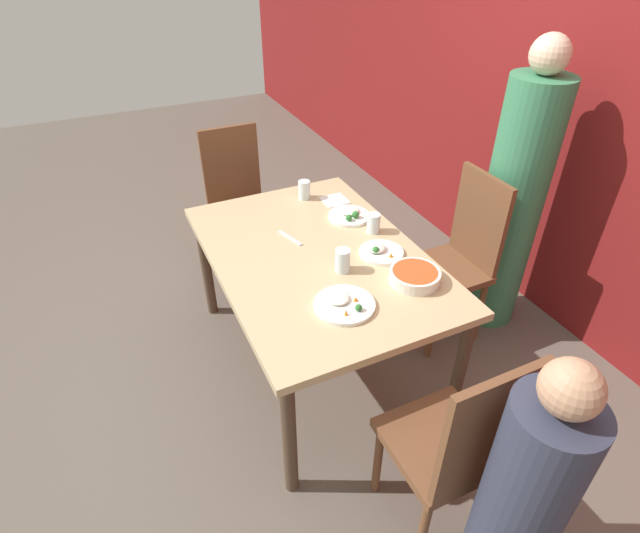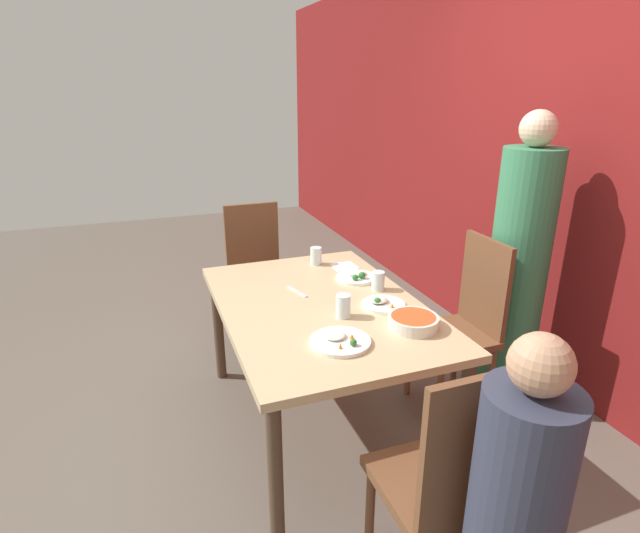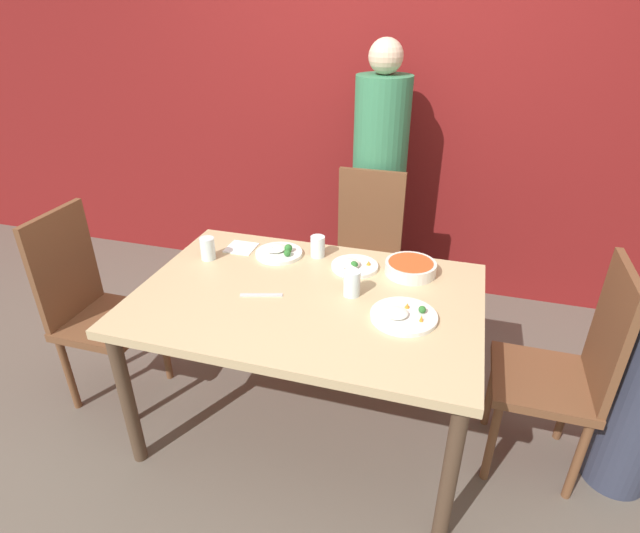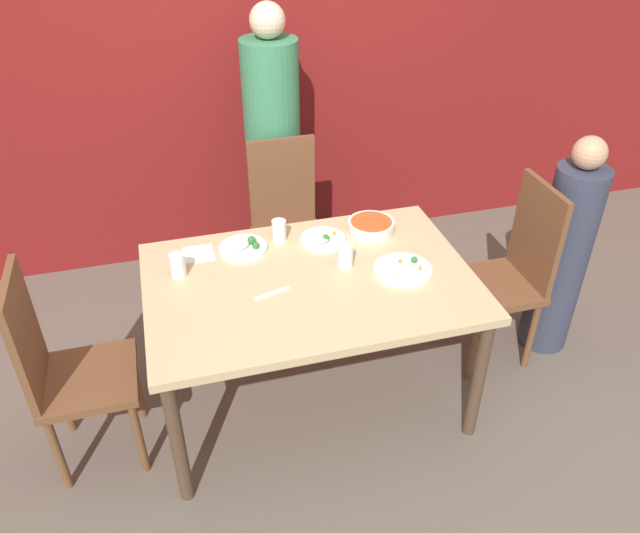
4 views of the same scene
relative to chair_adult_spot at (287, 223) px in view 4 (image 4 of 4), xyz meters
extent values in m
plane|color=#60564C|center=(-0.08, -0.84, -0.53)|extent=(10.00, 10.00, 0.00)
cube|color=maroon|center=(-0.08, 0.69, 0.82)|extent=(10.00, 0.06, 2.70)
cube|color=tan|center=(-0.08, -0.84, 0.18)|extent=(1.45, 0.98, 0.04)
cylinder|color=#4C3828|center=(-0.75, -1.27, -0.18)|extent=(0.06, 0.06, 0.69)
cylinder|color=#4C3828|center=(0.58, -1.27, -0.18)|extent=(0.06, 0.06, 0.69)
cylinder|color=#4C3828|center=(-0.75, -0.41, -0.18)|extent=(0.06, 0.06, 0.69)
cylinder|color=#4C3828|center=(0.58, -0.41, -0.18)|extent=(0.06, 0.06, 0.69)
cube|color=brown|center=(0.00, -0.08, -0.08)|extent=(0.40, 0.40, 0.04)
cube|color=brown|center=(0.00, 0.11, 0.20)|extent=(0.38, 0.03, 0.53)
cylinder|color=brown|center=(-0.17, -0.24, -0.32)|extent=(0.04, 0.04, 0.42)
cylinder|color=brown|center=(0.16, -0.24, -0.32)|extent=(0.04, 0.04, 0.42)
cylinder|color=brown|center=(-0.17, 0.09, -0.32)|extent=(0.04, 0.04, 0.42)
cylinder|color=brown|center=(0.16, 0.09, -0.32)|extent=(0.04, 0.04, 0.42)
cube|color=brown|center=(0.91, -0.77, -0.08)|extent=(0.40, 0.40, 0.04)
cube|color=brown|center=(1.10, -0.77, 0.20)|extent=(0.03, 0.38, 0.53)
cylinder|color=brown|center=(0.75, -0.60, -0.32)|extent=(0.04, 0.04, 0.42)
cylinder|color=brown|center=(0.75, -0.93, -0.32)|extent=(0.04, 0.04, 0.42)
cylinder|color=brown|center=(1.08, -0.60, -0.32)|extent=(0.04, 0.04, 0.42)
cylinder|color=brown|center=(1.08, -0.93, -0.32)|extent=(0.04, 0.04, 0.42)
cube|color=brown|center=(-1.08, -0.91, -0.08)|extent=(0.40, 0.40, 0.04)
cube|color=brown|center=(-1.26, -0.91, 0.20)|extent=(0.03, 0.38, 0.53)
cylinder|color=brown|center=(-0.91, -1.08, -0.32)|extent=(0.04, 0.04, 0.42)
cylinder|color=brown|center=(-0.91, -0.75, -0.32)|extent=(0.04, 0.04, 0.42)
cylinder|color=brown|center=(-1.24, -1.08, -0.32)|extent=(0.04, 0.04, 0.42)
cylinder|color=brown|center=(-1.24, -0.75, -0.32)|extent=(0.04, 0.04, 0.42)
cylinder|color=#387F56|center=(0.00, 0.32, 0.21)|extent=(0.32, 0.32, 1.47)
sphere|color=beige|center=(0.00, 0.32, 1.04)|extent=(0.19, 0.19, 0.19)
cylinder|color=#33384C|center=(1.28, -0.77, 0.00)|extent=(0.26, 0.26, 1.06)
sphere|color=tan|center=(1.28, -0.77, 0.61)|extent=(0.16, 0.16, 0.16)
cylinder|color=silver|center=(0.31, -0.53, 0.23)|extent=(0.23, 0.23, 0.06)
cylinder|color=#BC5123|center=(0.31, -0.53, 0.26)|extent=(0.20, 0.20, 0.01)
cylinder|color=white|center=(0.06, -0.55, 0.21)|extent=(0.22, 0.22, 0.02)
ellipsoid|color=white|center=(0.04, -0.57, 0.23)|extent=(0.09, 0.09, 0.03)
sphere|color=#2D702D|center=(0.06, -0.59, 0.24)|extent=(0.04, 0.04, 0.04)
cone|color=orange|center=(0.12, -0.53, 0.23)|extent=(0.02, 0.02, 0.02)
cylinder|color=white|center=(0.33, -0.90, 0.21)|extent=(0.26, 0.26, 0.02)
ellipsoid|color=white|center=(0.31, -0.91, 0.23)|extent=(0.10, 0.10, 0.02)
sphere|color=#2D702D|center=(0.40, -0.87, 0.24)|extent=(0.03, 0.03, 0.03)
cone|color=orange|center=(0.40, -0.93, 0.23)|extent=(0.02, 0.02, 0.03)
cone|color=orange|center=(0.34, -0.85, 0.23)|extent=(0.02, 0.02, 0.02)
cylinder|color=white|center=(-0.33, -0.52, 0.21)|extent=(0.23, 0.23, 0.02)
ellipsoid|color=white|center=(-0.35, -0.51, 0.23)|extent=(0.11, 0.11, 0.02)
sphere|color=#2D702D|center=(-0.27, -0.56, 0.24)|extent=(0.03, 0.03, 0.03)
cone|color=orange|center=(-0.36, -0.53, 0.23)|extent=(0.01, 0.01, 0.03)
sphere|color=#2D702D|center=(-0.28, -0.51, 0.24)|extent=(0.04, 0.04, 0.04)
cylinder|color=silver|center=(-0.14, -0.48, 0.25)|extent=(0.07, 0.07, 0.10)
cylinder|color=silver|center=(-0.64, -0.66, 0.26)|extent=(0.07, 0.07, 0.11)
cylinder|color=silver|center=(0.10, -0.79, 0.26)|extent=(0.07, 0.07, 0.11)
cube|color=white|center=(-0.54, -0.51, 0.21)|extent=(0.14, 0.14, 0.01)
cube|color=silver|center=(-0.27, -0.90, 0.21)|extent=(0.18, 0.07, 0.01)
camera|label=1|loc=(1.77, -1.68, 1.57)|focal=28.00mm
camera|label=2|loc=(2.08, -1.64, 1.25)|focal=28.00mm
camera|label=3|loc=(0.48, -2.55, 1.31)|focal=28.00mm
camera|label=4|loc=(-0.64, -3.02, 1.82)|focal=35.00mm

